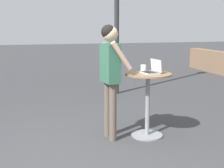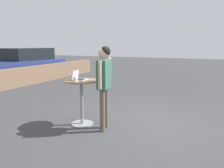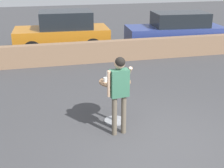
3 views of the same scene
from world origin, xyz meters
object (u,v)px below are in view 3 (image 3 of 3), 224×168
object	(u,v)px
laptop	(114,78)
cafe_table	(115,96)
coffee_mug	(105,80)
parked_car_near_street	(176,31)
parked_car_further_down	(63,32)
standing_person	(119,86)

from	to	relation	value
laptop	cafe_table	bearing A→B (deg)	-83.85
coffee_mug	parked_car_near_street	world-z (taller)	parked_car_near_street
cafe_table	parked_car_further_down	xyz separation A→B (m)	(-0.52, 6.76, 0.22)
parked_car_near_street	parked_car_further_down	world-z (taller)	parked_car_further_down
standing_person	parked_car_near_street	distance (m)	7.98
cafe_table	coffee_mug	size ratio (longest dim) A/B	8.09
cafe_table	laptop	xyz separation A→B (m)	(-0.01, 0.06, 0.41)
standing_person	parked_car_near_street	xyz separation A→B (m)	(4.37, 6.68, -0.31)
laptop	parked_car_near_street	world-z (taller)	parked_car_near_street
cafe_table	standing_person	xyz separation A→B (m)	(-0.06, -0.59, 0.47)
parked_car_further_down	standing_person	bearing A→B (deg)	-86.38
parked_car_further_down	cafe_table	bearing A→B (deg)	-85.58
laptop	standing_person	bearing A→B (deg)	-94.55
coffee_mug	standing_person	xyz separation A→B (m)	(0.16, -0.59, 0.06)
coffee_mug	parked_car_further_down	world-z (taller)	parked_car_further_down
standing_person	parked_car_further_down	bearing A→B (deg)	93.62
parked_car_near_street	parked_car_further_down	distance (m)	4.88
coffee_mug	standing_person	size ratio (longest dim) A/B	0.07
laptop	parked_car_near_street	size ratio (longest dim) A/B	0.08
cafe_table	laptop	world-z (taller)	laptop
standing_person	parked_car_further_down	world-z (taller)	standing_person
laptop	standing_person	world-z (taller)	standing_person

